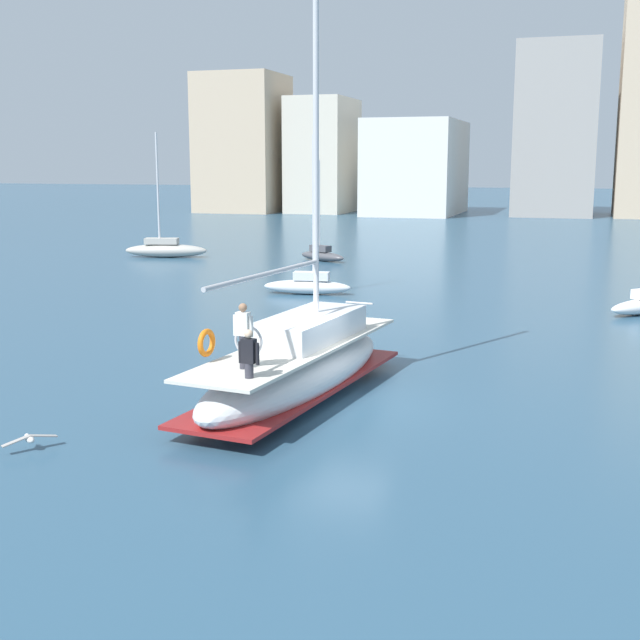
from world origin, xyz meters
TOP-DOWN VIEW (x-y plane):
  - ground_plane at (0.00, 0.00)m, footprint 400.00×400.00m
  - main_sailboat at (-1.25, 0.21)m, footprint 3.53×9.82m
  - moored_sloop_far at (-6.80, 17.56)m, footprint 4.37×1.56m
  - moored_catamaran at (-21.06, 29.91)m, footprint 5.69×2.62m
  - moored_cutter_left at (-10.36, 31.08)m, footprint 3.74×2.49m
  - seagull at (-5.54, -5.61)m, footprint 0.82×1.08m
  - waterfront_buildings at (5.48, 85.29)m, footprint 86.21×18.76m

SIDE VIEW (x-z plane):
  - ground_plane at x=0.00m, z-range 0.00..0.00m
  - seagull at x=-5.54m, z-range 0.18..0.36m
  - moored_cutter_left at x=-10.36m, z-range -2.76..3.68m
  - moored_sloop_far at x=-6.80m, z-range -3.28..4.31m
  - moored_catamaran at x=-21.06m, z-range -3.54..4.72m
  - main_sailboat at x=-1.25m, z-range -5.59..7.41m
  - waterfront_buildings at x=5.48m, z-range -3.01..24.49m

